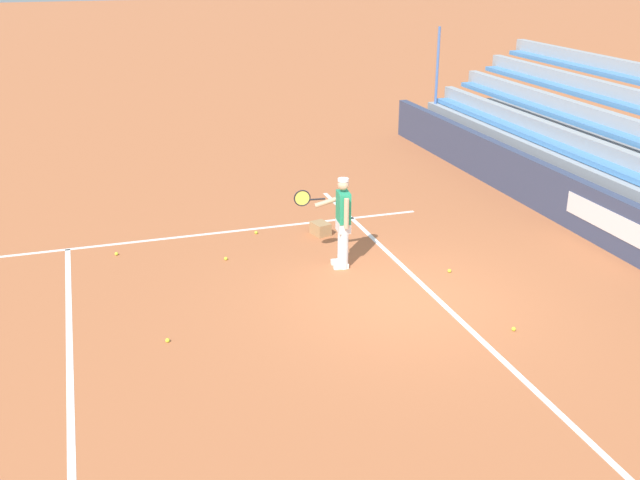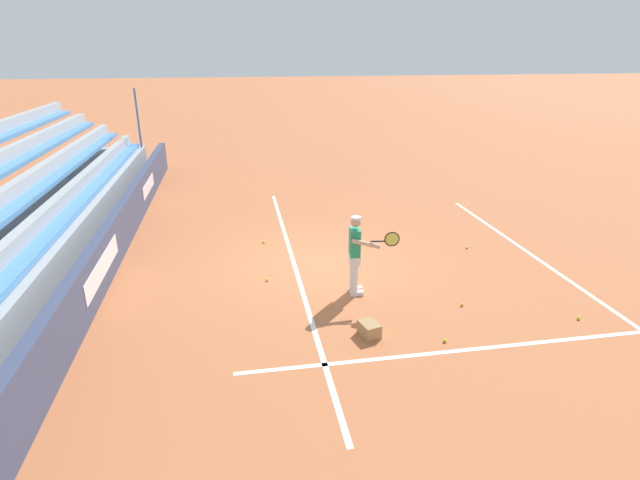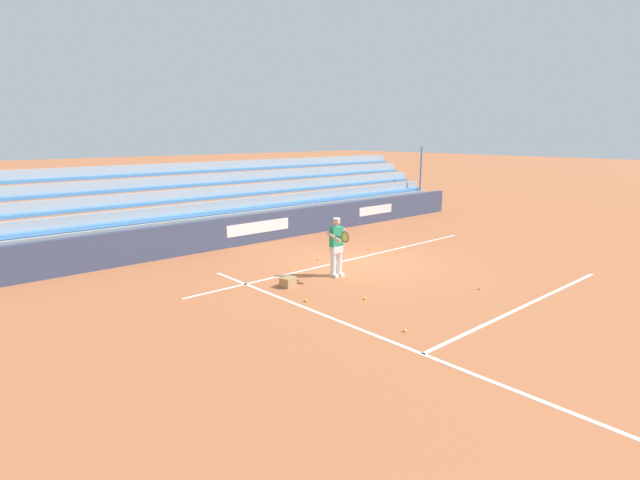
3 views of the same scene
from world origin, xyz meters
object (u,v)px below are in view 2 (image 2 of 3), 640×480
at_px(tennis_player, 356,254).
at_px(tennis_ball_far_right, 267,280).
at_px(tennis_ball_stray_back, 467,247).
at_px(ball_box_cardboard, 369,329).
at_px(tennis_ball_far_left, 264,242).
at_px(tennis_ball_toward_net, 579,318).
at_px(tennis_ball_by_box, 445,340).
at_px(tennis_ball_midcourt, 462,305).

distance_m(tennis_player, tennis_ball_far_right, 2.19).
bearing_deg(tennis_ball_stray_back, ball_box_cardboard, -44.81).
bearing_deg(tennis_ball_far_left, tennis_ball_stray_back, 76.06).
distance_m(tennis_ball_far_right, tennis_ball_far_left, 2.35).
xyz_separation_m(tennis_player, tennis_ball_toward_net, (1.83, 4.00, -0.86)).
bearing_deg(tennis_ball_far_right, tennis_ball_far_left, 178.06).
bearing_deg(ball_box_cardboard, tennis_ball_stray_back, 135.19).
xyz_separation_m(ball_box_cardboard, tennis_ball_stray_back, (-3.64, 3.62, -0.10)).
distance_m(tennis_player, tennis_ball_by_box, 2.57).
distance_m(tennis_ball_far_right, tennis_ball_stray_back, 5.39).
height_order(tennis_ball_toward_net, tennis_ball_far_left, same).
xyz_separation_m(tennis_player, tennis_ball_midcourt, (0.94, 2.02, -0.86)).
distance_m(tennis_ball_midcourt, tennis_ball_stray_back, 3.24).
bearing_deg(tennis_player, tennis_ball_far_right, -116.49).
bearing_deg(tennis_ball_toward_net, tennis_ball_midcourt, -114.22).
xyz_separation_m(tennis_ball_midcourt, tennis_ball_stray_back, (-2.89, 1.46, 0.00)).
bearing_deg(ball_box_cardboard, tennis_ball_midcourt, 109.28).
xyz_separation_m(tennis_ball_stray_back, tennis_ball_by_box, (4.08, -2.34, 0.00)).
distance_m(tennis_ball_toward_net, tennis_ball_far_left, 7.64).
relative_size(tennis_ball_far_right, tennis_ball_far_left, 1.00).
bearing_deg(tennis_ball_midcourt, tennis_player, -114.89).
relative_size(tennis_player, ball_box_cardboard, 4.29).
bearing_deg(tennis_ball_far_right, tennis_ball_stray_back, 101.26).
relative_size(tennis_player, tennis_ball_toward_net, 25.98).
relative_size(tennis_ball_midcourt, tennis_ball_stray_back, 1.00).
bearing_deg(tennis_ball_far_left, tennis_ball_by_box, 28.06).
height_order(tennis_player, tennis_ball_toward_net, tennis_player).
height_order(tennis_ball_midcourt, tennis_ball_by_box, same).
relative_size(tennis_ball_far_right, tennis_ball_stray_back, 1.00).
bearing_deg(tennis_ball_toward_net, tennis_ball_stray_back, -172.18).
bearing_deg(tennis_player, tennis_ball_midcourt, 65.11).
bearing_deg(tennis_ball_far_left, tennis_player, 27.99).
bearing_deg(tennis_ball_far_right, tennis_ball_midcourt, 64.35).
distance_m(tennis_ball_stray_back, tennis_ball_by_box, 4.70).
relative_size(tennis_ball_far_left, tennis_ball_by_box, 1.00).
xyz_separation_m(tennis_player, tennis_ball_far_left, (-3.24, -1.72, -0.86)).
distance_m(tennis_ball_far_right, tennis_ball_by_box, 4.22).
distance_m(tennis_player, ball_box_cardboard, 1.86).
distance_m(ball_box_cardboard, tennis_ball_midcourt, 2.28).
height_order(tennis_ball_far_right, tennis_ball_far_left, same).
xyz_separation_m(tennis_ball_midcourt, tennis_ball_by_box, (1.19, -0.88, 0.00)).
relative_size(tennis_ball_midcourt, tennis_ball_far_right, 1.00).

